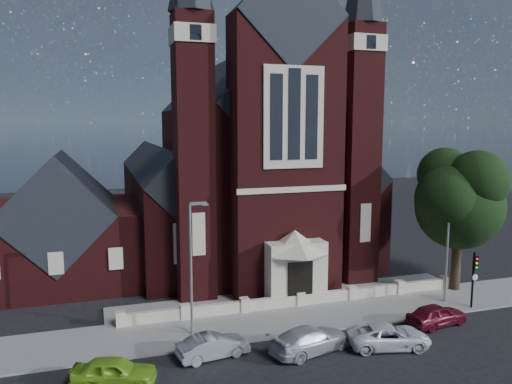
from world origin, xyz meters
TOP-DOWN VIEW (x-y plane):
  - ground at (0.00, 15.00)m, footprint 120.00×120.00m
  - pavement_strip at (0.00, 4.50)m, footprint 60.00×5.00m
  - forecourt_paving at (0.00, 8.50)m, footprint 26.00×3.00m
  - forecourt_wall at (0.00, 6.50)m, footprint 24.00×0.40m
  - church at (-0.00, 22.94)m, footprint 20.01×34.90m
  - parish_hall at (-16.00, 18.00)m, footprint 12.00×12.20m
  - street_tree at (12.60, 5.71)m, footprint 6.40×6.60m
  - street_lamp_left at (-7.91, 4.00)m, footprint 1.16×0.22m
  - street_lamp_right at (10.09, 4.00)m, footprint 1.16×0.22m
  - traffic_signal at (11.00, 2.43)m, footprint 0.28×0.42m
  - car_lime_van at (-12.62, -0.47)m, footprint 4.35×2.65m
  - car_silver_a at (-7.42, 0.90)m, footprint 4.11×2.00m
  - car_silver_b at (-2.12, -0.07)m, footprint 5.27×3.29m
  - car_white_suv at (2.35, -0.91)m, footprint 5.04×3.14m
  - car_dark_red at (6.90, 0.86)m, footprint 4.28×2.26m

SIDE VIEW (x-z plane):
  - ground at x=0.00m, z-range 0.00..0.00m
  - pavement_strip at x=0.00m, z-range -0.06..0.06m
  - forecourt_paving at x=0.00m, z-range -0.07..0.07m
  - forecourt_wall at x=0.00m, z-range -0.45..0.45m
  - car_silver_a at x=-7.42m, z-range 0.00..1.30m
  - car_white_suv at x=2.35m, z-range 0.00..1.30m
  - car_lime_van at x=-12.62m, z-range 0.00..1.38m
  - car_dark_red at x=6.90m, z-range 0.00..1.39m
  - car_silver_b at x=-2.12m, z-range 0.00..1.42m
  - traffic_signal at x=11.00m, z-range 0.58..4.58m
  - parish_hall at x=-16.00m, z-range -1.11..9.13m
  - street_lamp_left at x=-7.91m, z-range 0.55..8.64m
  - street_lamp_right at x=10.09m, z-range 0.55..8.64m
  - street_tree at x=12.60m, z-range 1.61..12.31m
  - church at x=0.00m, z-range -6.41..22.79m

